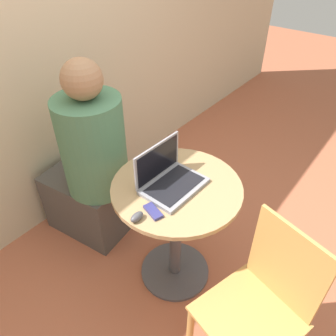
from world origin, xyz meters
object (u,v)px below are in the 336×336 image
(laptop, at_px, (169,178))
(cell_phone, at_px, (153,211))
(person_seated, at_px, (90,172))
(chair_empty, at_px, (259,306))

(laptop, height_order, cell_phone, laptop)
(person_seated, bearing_deg, cell_phone, -104.49)
(cell_phone, bearing_deg, person_seated, 75.51)
(cell_phone, xyz_separation_m, chair_empty, (0.06, -0.57, -0.30))
(chair_empty, distance_m, person_seated, 1.28)
(laptop, height_order, chair_empty, laptop)
(chair_empty, bearing_deg, cell_phone, 95.88)
(chair_empty, relative_size, person_seated, 0.69)
(cell_phone, height_order, chair_empty, chair_empty)
(laptop, relative_size, person_seated, 0.26)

